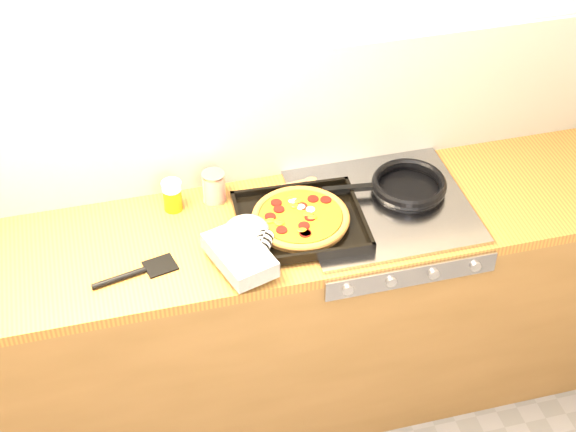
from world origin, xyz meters
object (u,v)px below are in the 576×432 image
object	(u,v)px
pizza_on_tray	(283,227)
tomato_can	(214,187)
juice_glass	(172,195)
frying_pan	(407,186)

from	to	relation	value
pizza_on_tray	tomato_can	bearing A→B (deg)	125.96
pizza_on_tray	juice_glass	distance (m)	0.42
tomato_can	juice_glass	bearing A→B (deg)	-175.21
pizza_on_tray	frying_pan	size ratio (longest dim) A/B	1.25
tomato_can	juice_glass	distance (m)	0.15
pizza_on_tray	tomato_can	xyz separation A→B (m)	(-0.19, 0.26, 0.01)
pizza_on_tray	juice_glass	size ratio (longest dim) A/B	4.98
pizza_on_tray	tomato_can	distance (m)	0.32
juice_glass	pizza_on_tray	bearing A→B (deg)	-36.15
pizza_on_tray	tomato_can	world-z (taller)	tomato_can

